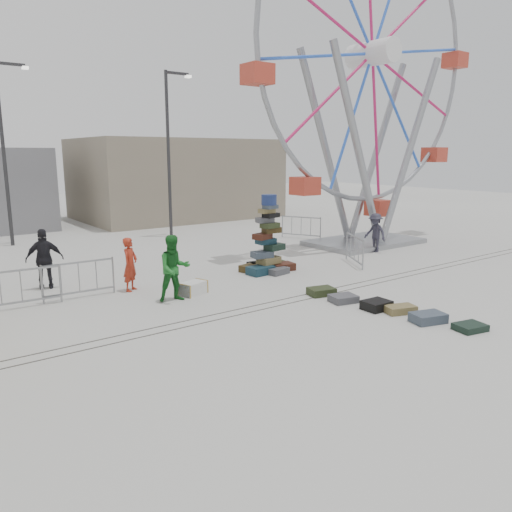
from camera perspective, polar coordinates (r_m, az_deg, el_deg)
ground at (r=13.37m, az=4.36°, el=-6.29°), size 90.00×90.00×0.00m
track_line_near at (r=13.81m, az=2.73°, el=-5.67°), size 40.00×0.04×0.01m
track_line_far at (r=14.11m, az=1.70°, el=-5.28°), size 40.00×0.04×0.01m
building_right at (r=33.39m, az=-9.11°, el=8.72°), size 12.00×8.00×5.00m
lamp_post_right at (r=25.34m, az=-9.81°, el=12.31°), size 1.41×0.25×8.00m
lamp_post_left at (r=25.01m, az=-26.74°, el=11.28°), size 1.41×0.25×8.00m
suitcase_tower at (r=17.61m, az=1.34°, el=0.67°), size 1.90×1.70×2.72m
ferris_wheel at (r=23.48m, az=13.05°, el=19.04°), size 12.69×3.14×14.73m
steamer_trunk at (r=14.94m, az=-7.18°, el=-3.67°), size 0.91×0.69×0.37m
row_case_0 at (r=14.90m, az=7.49°, el=-4.03°), size 0.87×0.71×0.22m
row_case_1 at (r=14.31m, az=9.95°, el=-4.81°), size 0.83×0.72×0.20m
row_case_2 at (r=13.81m, az=13.61°, el=-5.47°), size 0.74×0.61×0.25m
row_case_3 at (r=13.68m, az=16.17°, el=-5.87°), size 0.89×0.68×0.20m
row_case_4 at (r=13.16m, az=19.07°, el=-6.67°), size 0.95×0.75×0.24m
row_case_5 at (r=12.95m, az=23.27°, el=-7.48°), size 0.80×0.67×0.16m
barricade_dummy_b at (r=14.85m, az=-25.24°, el=-3.37°), size 2.00×0.22×1.10m
barricade_dummy_c at (r=15.26m, az=-19.56°, el=-2.54°), size 2.00×0.17×1.10m
barricade_wheel_front at (r=19.14m, az=11.19°, el=0.69°), size 1.08×1.78×1.10m
barricade_wheel_back at (r=24.65m, az=5.17°, el=3.28°), size 1.01×1.82×1.10m
pedestrian_red at (r=15.56m, az=-14.18°, el=-0.93°), size 0.71×0.68×1.64m
pedestrian_green at (r=14.20m, az=-9.33°, el=-1.40°), size 1.04×0.88×1.89m
pedestrian_black at (r=16.61m, az=-23.00°, el=-0.32°), size 1.18×0.73×1.87m
pedestrian_grey at (r=21.74m, az=13.46°, el=2.61°), size 0.62×1.07×1.64m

